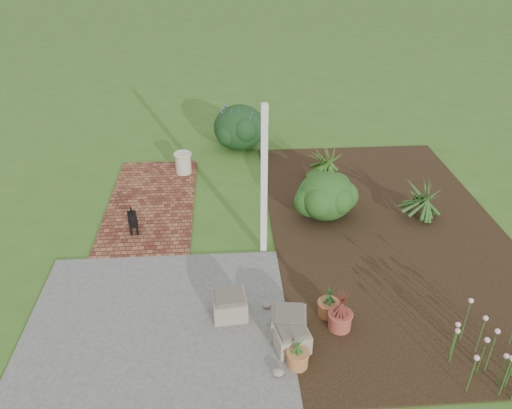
{
  "coord_description": "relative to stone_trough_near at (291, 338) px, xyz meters",
  "views": [
    {
      "loc": [
        -0.27,
        -6.53,
        4.81
      ],
      "look_at": [
        0.2,
        0.4,
        0.7
      ],
      "focal_mm": 35.0,
      "sensor_mm": 36.0,
      "label": 1
    }
  ],
  "objects": [
    {
      "name": "evergreen_shrub",
      "position": [
        1.01,
        3.12,
        0.28
      ],
      "size": [
        1.02,
        1.02,
        0.85
      ],
      "primitive_type": "ellipsoid",
      "rotation": [
        0.0,
        0.0,
        -0.02
      ],
      "color": "#183D12",
      "rests_on": "garden_bed"
    },
    {
      "name": "concrete_patio",
      "position": [
        -1.73,
        0.29,
        -0.16
      ],
      "size": [
        3.5,
        3.5,
        0.04
      ],
      "primitive_type": "cube",
      "color": "#5A5A58",
      "rests_on": "ground"
    },
    {
      "name": "brick_path",
      "position": [
        -2.18,
        3.79,
        -0.16
      ],
      "size": [
        1.6,
        3.5,
        0.04
      ],
      "primitive_type": "cube",
      "color": "#5A261C",
      "rests_on": "ground"
    },
    {
      "name": "terracotta_pot_small_right",
      "position": [
        0.04,
        -0.3,
        -0.04
      ],
      "size": [
        0.32,
        0.32,
        0.22
      ],
      "primitive_type": "cylinder",
      "rotation": [
        0.0,
        0.0,
        -0.31
      ],
      "color": "#B9723E",
      "rests_on": "garden_bed"
    },
    {
      "name": "ground",
      "position": [
        -0.48,
        2.04,
        -0.18
      ],
      "size": [
        80.0,
        80.0,
        0.0
      ],
      "primitive_type": "plane",
      "color": "#386921",
      "rests_on": "ground"
    },
    {
      "name": "terracotta_pot_small_left",
      "position": [
        0.57,
        0.55,
        -0.03
      ],
      "size": [
        0.35,
        0.35,
        0.22
      ],
      "primitive_type": "cylinder",
      "rotation": [
        0.0,
        0.0,
        -0.4
      ],
      "color": "#9C5934",
      "rests_on": "garden_bed"
    },
    {
      "name": "stone_trough_near",
      "position": [
        0.0,
        0.0,
        0.0
      ],
      "size": [
        0.49,
        0.49,
        0.27
      ],
      "primitive_type": "cube",
      "rotation": [
        0.0,
        0.0,
        0.21
      ],
      "color": "gray",
      "rests_on": "concrete_patio"
    },
    {
      "name": "agapanthus_clump_front",
      "position": [
        1.25,
        4.5,
        0.28
      ],
      "size": [
        1.23,
        1.23,
        0.85
      ],
      "primitive_type": null,
      "rotation": [
        0.0,
        0.0,
        -0.35
      ],
      "color": "#0B390F",
      "rests_on": "garden_bed"
    },
    {
      "name": "stone_trough_mid",
      "position": [
        0.0,
        0.25,
        0.01
      ],
      "size": [
        0.5,
        0.5,
        0.29
      ],
      "primitive_type": "cube",
      "rotation": [
        0.0,
        0.0,
        -0.14
      ],
      "color": "#716956",
      "rests_on": "concrete_patio"
    },
    {
      "name": "veranda_post",
      "position": [
        -0.18,
        2.14,
        1.07
      ],
      "size": [
        0.1,
        0.1,
        2.5
      ],
      "primitive_type": "cube",
      "color": "white",
      "rests_on": "ground"
    },
    {
      "name": "purple_flowering_bush",
      "position": [
        -0.4,
        6.34,
        0.34
      ],
      "size": [
        1.45,
        1.45,
        1.02
      ],
      "primitive_type": "ellipsoid",
      "rotation": [
        0.0,
        0.0,
        0.23
      ],
      "color": "black",
      "rests_on": "ground"
    },
    {
      "name": "terracotta_pot_bronze",
      "position": [
        0.68,
        0.3,
        -0.02
      ],
      "size": [
        0.36,
        0.36,
        0.25
      ],
      "primitive_type": "cylinder",
      "rotation": [
        0.0,
        0.0,
        -0.22
      ],
      "color": "#9F4735",
      "rests_on": "garden_bed"
    },
    {
      "name": "pink_flower_patch",
      "position": [
        2.41,
        -0.51,
        0.21
      ],
      "size": [
        1.17,
        1.17,
        0.72
      ],
      "primitive_type": null,
      "rotation": [
        0.0,
        0.0,
        -0.03
      ],
      "color": "#113D0F",
      "rests_on": "garden_bed"
    },
    {
      "name": "agapanthus_clump_back",
      "position": [
        2.68,
        2.92,
        0.28
      ],
      "size": [
        1.13,
        1.13,
        0.84
      ],
      "primitive_type": null,
      "rotation": [
        0.0,
        0.0,
        -0.24
      ],
      "color": "#0F3814",
      "rests_on": "garden_bed"
    },
    {
      "name": "cream_ceramic_urn",
      "position": [
        -1.63,
        4.99,
        0.08
      ],
      "size": [
        0.35,
        0.35,
        0.43
      ],
      "primitive_type": "cylinder",
      "rotation": [
        0.0,
        0.0,
        -0.07
      ],
      "color": "beige",
      "rests_on": "brick_path"
    },
    {
      "name": "stone_trough_far",
      "position": [
        -0.76,
        0.64,
        0.01
      ],
      "size": [
        0.49,
        0.49,
        0.3
      ],
      "primitive_type": "cube",
      "rotation": [
        0.0,
        0.0,
        0.09
      ],
      "color": "gray",
      "rests_on": "concrete_patio"
    },
    {
      "name": "black_dog",
      "position": [
        -2.35,
        2.77,
        0.12
      ],
      "size": [
        0.23,
        0.49,
        0.43
      ],
      "rotation": [
        0.0,
        0.0,
        0.24
      ],
      "color": "black",
      "rests_on": "brick_path"
    },
    {
      "name": "garden_bed",
      "position": [
        2.02,
        2.54,
        -0.16
      ],
      "size": [
        4.0,
        7.0,
        0.03
      ],
      "primitive_type": "cube",
      "color": "black",
      "rests_on": "ground"
    }
  ]
}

